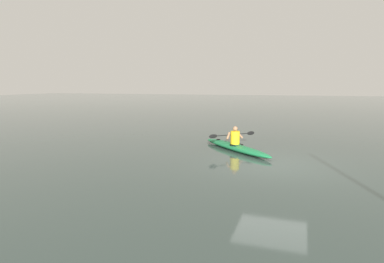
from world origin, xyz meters
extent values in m
plane|color=#384742|center=(0.00, 0.00, 0.00)|extent=(160.00, 160.00, 0.00)
ellipsoid|color=#19723F|center=(1.77, -2.05, 0.14)|extent=(3.78, 3.65, 0.28)
torus|color=black|center=(1.71, -1.99, 0.26)|extent=(0.82, 0.82, 0.04)
cylinder|color=black|center=(2.77, -3.00, 0.27)|extent=(0.18, 0.18, 0.02)
cylinder|color=yellow|center=(1.79, -2.07, 0.56)|extent=(0.40, 0.40, 0.55)
sphere|color=#936B4C|center=(1.79, -2.07, 0.94)|extent=(0.21, 0.21, 0.21)
cylinder|color=black|center=(1.94, -2.21, 0.66)|extent=(1.37, 1.44, 0.03)
ellipsoid|color=black|center=(2.61, -1.50, 0.66)|extent=(0.30, 0.32, 0.17)
ellipsoid|color=black|center=(1.26, -2.92, 0.66)|extent=(0.30, 0.32, 0.17)
cylinder|color=#936B4C|center=(2.06, -1.91, 0.63)|extent=(0.17, 0.32, 0.34)
cylinder|color=#936B4C|center=(1.65, -2.34, 0.63)|extent=(0.31, 0.18, 0.34)
camera|label=1|loc=(-0.90, 11.35, 2.78)|focal=30.05mm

